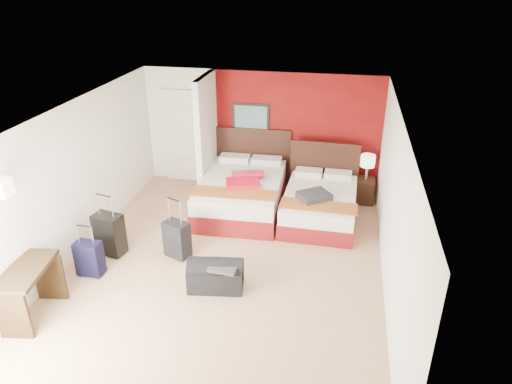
% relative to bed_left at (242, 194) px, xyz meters
% --- Properties ---
extents(ground, '(6.50, 6.50, 0.00)m').
position_rel_bed_left_xyz_m(ground, '(0.15, -2.00, -0.33)').
color(ground, '#D7AB84').
rests_on(ground, ground).
extents(room_walls, '(5.02, 6.52, 2.50)m').
position_rel_bed_left_xyz_m(room_walls, '(-1.25, -0.58, 0.92)').
color(room_walls, white).
rests_on(room_walls, ground).
extents(red_accent_panel, '(3.50, 0.04, 2.50)m').
position_rel_bed_left_xyz_m(red_accent_panel, '(0.90, 1.23, 0.92)').
color(red_accent_panel, maroon).
rests_on(red_accent_panel, ground).
extents(partition_wall, '(0.12, 1.20, 2.50)m').
position_rel_bed_left_xyz_m(partition_wall, '(-0.85, 0.61, 0.92)').
color(partition_wall, silver).
rests_on(partition_wall, ground).
extents(entry_door, '(0.82, 0.06, 2.05)m').
position_rel_bed_left_xyz_m(entry_door, '(-1.60, 1.20, 0.69)').
color(entry_door, silver).
rests_on(entry_door, ground).
extents(bed_left, '(1.63, 2.27, 0.67)m').
position_rel_bed_left_xyz_m(bed_left, '(0.00, 0.00, 0.00)').
color(bed_left, silver).
rests_on(bed_left, ground).
extents(bed_right, '(1.37, 1.93, 0.57)m').
position_rel_bed_left_xyz_m(bed_right, '(1.54, -0.13, -0.05)').
color(bed_right, white).
rests_on(bed_right, ground).
extents(red_suitcase_open, '(0.82, 0.99, 0.11)m').
position_rel_bed_left_xyz_m(red_suitcase_open, '(0.10, -0.10, 0.39)').
color(red_suitcase_open, red).
rests_on(red_suitcase_open, bed_left).
extents(jacket_bundle, '(0.69, 0.66, 0.13)m').
position_rel_bed_left_xyz_m(jacket_bundle, '(1.44, -0.43, 0.30)').
color(jacket_bundle, '#313136').
rests_on(jacket_bundle, bed_right).
extents(nightstand, '(0.37, 0.37, 0.52)m').
position_rel_bed_left_xyz_m(nightstand, '(2.39, 0.80, -0.08)').
color(nightstand, black).
rests_on(nightstand, ground).
extents(table_lamp, '(0.36, 0.36, 0.51)m').
position_rel_bed_left_xyz_m(table_lamp, '(2.39, 0.80, 0.44)').
color(table_lamp, beige).
rests_on(table_lamp, nightstand).
extents(suitcase_black, '(0.52, 0.38, 0.70)m').
position_rel_bed_left_xyz_m(suitcase_black, '(-1.81, -1.97, 0.02)').
color(suitcase_black, black).
rests_on(suitcase_black, ground).
extents(suitcase_charcoal, '(0.48, 0.40, 0.61)m').
position_rel_bed_left_xyz_m(suitcase_charcoal, '(-0.68, -1.85, -0.03)').
color(suitcase_charcoal, black).
rests_on(suitcase_charcoal, ground).
extents(suitcase_navy, '(0.40, 0.25, 0.55)m').
position_rel_bed_left_xyz_m(suitcase_navy, '(-1.85, -2.59, -0.06)').
color(suitcase_navy, black).
rests_on(suitcase_navy, ground).
extents(duffel_bag, '(0.87, 0.55, 0.41)m').
position_rel_bed_left_xyz_m(duffel_bag, '(0.17, -2.54, -0.13)').
color(duffel_bag, black).
rests_on(duffel_bag, ground).
extents(jacket_draped, '(0.45, 0.39, 0.06)m').
position_rel_bed_left_xyz_m(jacket_draped, '(0.32, -2.59, 0.11)').
color(jacket_draped, '#353439').
rests_on(jacket_draped, duffel_bag).
extents(desk, '(0.62, 1.03, 0.81)m').
position_rel_bed_left_xyz_m(desk, '(-2.10, -3.65, 0.07)').
color(desk, black).
rests_on(desk, ground).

